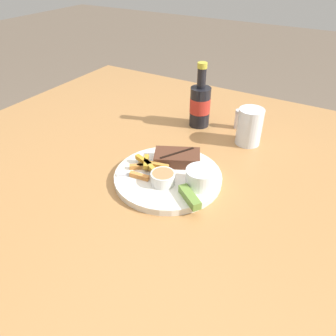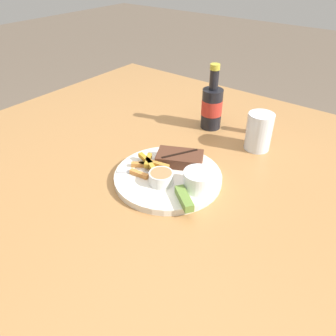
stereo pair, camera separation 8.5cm
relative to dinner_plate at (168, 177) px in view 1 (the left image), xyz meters
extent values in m
plane|color=#6B5B4C|center=(0.00, 0.00, -0.76)|extent=(12.00, 12.00, 0.00)
cube|color=#A87542|center=(0.00, 0.00, -0.03)|extent=(1.53, 1.38, 0.04)
cylinder|color=#A87542|center=(-0.71, 0.63, -0.40)|extent=(0.06, 0.06, 0.71)
cylinder|color=silver|center=(0.00, 0.00, 0.00)|extent=(0.28, 0.28, 0.01)
cylinder|color=white|center=(0.00, 0.00, 0.01)|extent=(0.28, 0.28, 0.00)
cube|color=#512D1E|center=(-0.01, 0.06, 0.02)|extent=(0.14, 0.12, 0.03)
cube|color=black|center=(-0.01, 0.06, 0.04)|extent=(0.06, 0.09, 0.00)
cube|color=gold|center=(-0.05, -0.01, 0.03)|extent=(0.06, 0.04, 0.01)
cube|color=#BD8032|center=(-0.03, 0.00, 0.03)|extent=(0.07, 0.02, 0.01)
cube|color=#C38941|center=(-0.06, -0.01, 0.02)|extent=(0.05, 0.02, 0.01)
cube|color=#C77E38|center=(-0.08, -0.01, 0.02)|extent=(0.06, 0.05, 0.01)
cube|color=#BD8E28|center=(-0.07, 0.00, 0.03)|extent=(0.04, 0.06, 0.01)
cube|color=#C78E40|center=(-0.03, -0.01, 0.02)|extent=(0.05, 0.04, 0.01)
cube|color=#D3823D|center=(-0.06, -0.05, 0.02)|extent=(0.05, 0.02, 0.01)
cube|color=#C58C25|center=(-0.08, 0.00, 0.03)|extent=(0.06, 0.03, 0.01)
cylinder|color=white|center=(0.09, 0.00, 0.03)|extent=(0.08, 0.08, 0.05)
cylinder|color=beige|center=(0.09, 0.00, 0.05)|extent=(0.07, 0.07, 0.01)
cylinder|color=silver|center=(0.01, -0.04, 0.02)|extent=(0.06, 0.06, 0.03)
cylinder|color=#C67A4C|center=(0.01, -0.04, 0.04)|extent=(0.05, 0.05, 0.01)
cube|color=olive|center=(0.10, -0.06, 0.02)|extent=(0.08, 0.07, 0.02)
cube|color=#B7B7BC|center=(-0.07, -0.05, 0.01)|extent=(0.09, 0.06, 0.00)
cube|color=#B7B7BC|center=(-0.01, -0.01, 0.01)|extent=(0.03, 0.02, 0.00)
cube|color=#B7B7BC|center=(-0.01, -0.01, 0.01)|extent=(0.03, 0.02, 0.00)
cube|color=#B7B7BC|center=(-0.02, -0.01, 0.01)|extent=(0.03, 0.02, 0.00)
cylinder|color=black|center=(-0.07, 0.33, 0.06)|extent=(0.07, 0.07, 0.13)
cylinder|color=#B22D23|center=(-0.07, 0.33, 0.06)|extent=(0.07, 0.07, 0.05)
cylinder|color=black|center=(-0.07, 0.33, 0.16)|extent=(0.03, 0.03, 0.06)
cylinder|color=gold|center=(-0.07, 0.33, 0.20)|extent=(0.03, 0.03, 0.02)
cylinder|color=silver|center=(0.12, 0.29, 0.05)|extent=(0.08, 0.08, 0.11)
cylinder|color=white|center=(0.05, 0.38, 0.02)|extent=(0.03, 0.03, 0.05)
cylinder|color=#B7B7BC|center=(0.05, 0.38, 0.05)|extent=(0.03, 0.03, 0.01)
camera|label=1|loc=(0.35, -0.60, 0.51)|focal=35.00mm
camera|label=2|loc=(0.43, -0.55, 0.51)|focal=35.00mm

